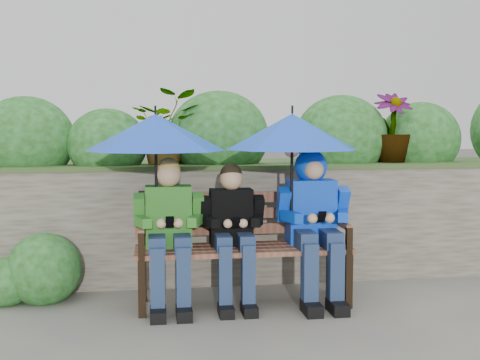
{
  "coord_description": "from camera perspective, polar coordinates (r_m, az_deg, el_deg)",
  "views": [
    {
      "loc": [
        -0.67,
        -4.44,
        1.36
      ],
      "look_at": [
        0.0,
        0.1,
        0.95
      ],
      "focal_mm": 45.0,
      "sensor_mm": 36.0,
      "label": 1
    }
  ],
  "objects": [
    {
      "name": "garden_backdrop",
      "position": [
        6.11,
        -2.35,
        -1.65
      ],
      "size": [
        8.0,
        2.89,
        1.91
      ],
      "color": "#575244",
      "rests_on": "ground"
    },
    {
      "name": "ground",
      "position": [
        4.69,
        0.18,
        -11.75
      ],
      "size": [
        60.0,
        60.0,
        0.0
      ],
      "primitive_type": "plane",
      "color": "#5A5A5A",
      "rests_on": "ground"
    },
    {
      "name": "park_bench",
      "position": [
        4.66,
        0.19,
        -5.64
      ],
      "size": [
        1.64,
        0.48,
        0.86
      ],
      "color": "black",
      "rests_on": "ground"
    },
    {
      "name": "umbrella_left",
      "position": [
        4.49,
        -8.01,
        4.49
      ],
      "size": [
        1.03,
        1.03,
        0.85
      ],
      "color": "blue",
      "rests_on": "ground"
    },
    {
      "name": "boy_middle",
      "position": [
        4.56,
        -0.7,
        -4.46
      ],
      "size": [
        0.48,
        0.56,
        1.08
      ],
      "color": "black",
      "rests_on": "ground"
    },
    {
      "name": "boy_right",
      "position": [
        4.67,
        7.02,
        -3.19
      ],
      "size": [
        0.55,
        0.67,
        1.18
      ],
      "color": "blue",
      "rests_on": "ground"
    },
    {
      "name": "umbrella_right",
      "position": [
        4.55,
        4.96,
        4.59
      ],
      "size": [
        1.01,
        1.01,
        0.83
      ],
      "color": "blue",
      "rests_on": "ground"
    },
    {
      "name": "boy_left",
      "position": [
        4.51,
        -6.74,
        -4.35
      ],
      "size": [
        0.52,
        0.6,
        1.12
      ],
      "color": "#28802D",
      "rests_on": "ground"
    }
  ]
}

